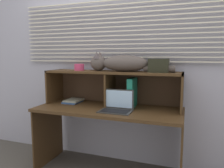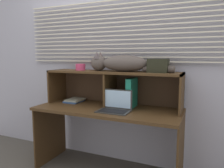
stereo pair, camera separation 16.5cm
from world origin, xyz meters
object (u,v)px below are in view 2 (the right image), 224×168
object	(u,v)px
book_stack	(75,100)
storage_box	(158,66)
small_basket	(80,67)
binder_upright	(132,93)
laptop	(115,107)
cat	(120,63)

from	to	relation	value
book_stack	storage_box	bearing A→B (deg)	0.19
small_basket	book_stack	bearing A→B (deg)	-177.90
binder_upright	storage_box	distance (m)	0.40
storage_box	laptop	bearing A→B (deg)	-150.78
small_basket	storage_box	world-z (taller)	storage_box
cat	book_stack	size ratio (longest dim) A/B	3.96
cat	small_basket	world-z (taller)	cat
cat	laptop	world-z (taller)	cat
cat	laptop	size ratio (longest dim) A/B	2.85
cat	storage_box	bearing A→B (deg)	-0.00
laptop	book_stack	world-z (taller)	laptop
laptop	book_stack	bearing A→B (deg)	161.04
cat	storage_box	xyz separation A→B (m)	(0.41, -0.00, -0.02)
cat	laptop	xyz separation A→B (m)	(0.03, -0.21, -0.42)
laptop	binder_upright	distance (m)	0.26
binder_upright	cat	bearing A→B (deg)	180.00
cat	laptop	bearing A→B (deg)	-81.75
laptop	binder_upright	xyz separation A→B (m)	(0.11, 0.21, 0.11)
small_basket	storage_box	bearing A→B (deg)	0.00
laptop	small_basket	world-z (taller)	small_basket
storage_box	cat	bearing A→B (deg)	180.00
book_stack	storage_box	xyz separation A→B (m)	(0.98, 0.00, 0.43)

